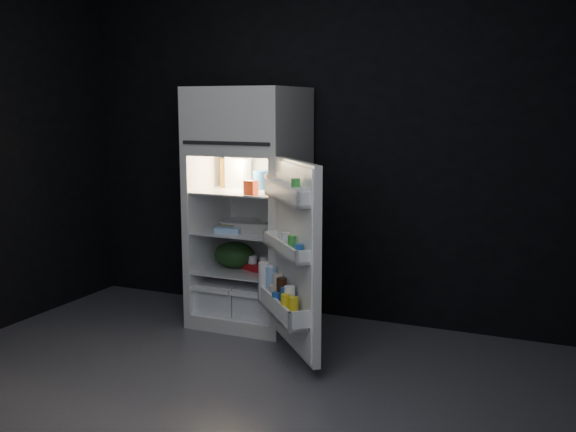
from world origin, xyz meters
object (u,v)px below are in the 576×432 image
at_px(fridge_door, 292,260).
at_px(yogurt_tray, 260,267).
at_px(milk_jug, 238,172).
at_px(refrigerator, 251,198).
at_px(egg_carton, 254,228).

distance_m(fridge_door, yogurt_tray, 0.81).
xyz_separation_m(fridge_door, yogurt_tray, (-0.51, 0.58, -0.23)).
height_order(milk_jug, yogurt_tray, milk_jug).
distance_m(refrigerator, yogurt_tray, 0.52).
xyz_separation_m(fridge_door, milk_jug, (-0.75, 0.70, 0.47)).
xyz_separation_m(refrigerator, yogurt_tray, (0.11, -0.08, -0.50)).
bearing_deg(yogurt_tray, fridge_door, -25.96).
bearing_deg(egg_carton, milk_jug, 129.03).
height_order(fridge_door, milk_jug, fridge_door).
distance_m(milk_jug, yogurt_tray, 0.75).
xyz_separation_m(refrigerator, milk_jug, (-0.13, 0.05, 0.19)).
height_order(milk_jug, egg_carton, milk_jug).
height_order(fridge_door, yogurt_tray, fridge_door).
bearing_deg(milk_jug, fridge_door, -44.10).
height_order(refrigerator, yogurt_tray, refrigerator).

